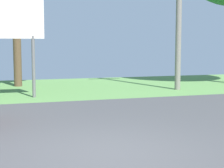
# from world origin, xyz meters

# --- Properties ---
(ground_plane) EXTENTS (40.00, 22.00, 0.20)m
(ground_plane) POSITION_xyz_m (0.00, 2.95, -0.05)
(ground_plane) COLOR #424244
(roadside_billboard) EXTENTS (2.60, 0.12, 3.50)m
(roadside_billboard) POSITION_xyz_m (-1.47, 7.27, 2.55)
(roadside_billboard) COLOR slate
(roadside_billboard) RESTS_ON ground_plane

